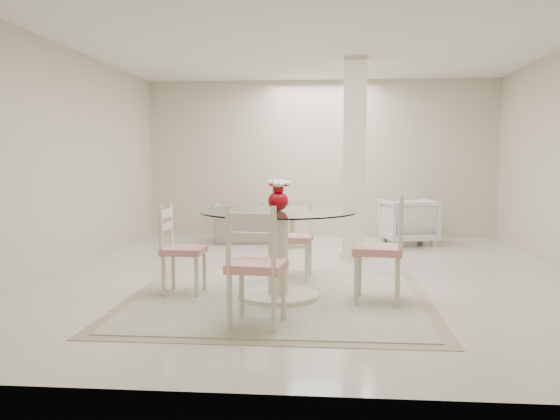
# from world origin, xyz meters

# --- Properties ---
(ground) EXTENTS (7.00, 7.00, 0.00)m
(ground) POSITION_xyz_m (0.00, 0.00, 0.00)
(ground) COLOR beige
(ground) RESTS_ON ground
(room_shell) EXTENTS (6.02, 7.02, 2.71)m
(room_shell) POSITION_xyz_m (0.00, 0.00, 1.86)
(room_shell) COLOR beige
(room_shell) RESTS_ON ground
(column) EXTENTS (0.30, 0.30, 2.70)m
(column) POSITION_xyz_m (0.50, 1.30, 1.35)
(column) COLOR beige
(column) RESTS_ON ground
(area_rug) EXTENTS (2.92, 2.92, 0.02)m
(area_rug) POSITION_xyz_m (-0.31, -1.17, 0.01)
(area_rug) COLOR tan
(area_rug) RESTS_ON ground
(dining_table) EXTENTS (1.49, 1.49, 0.86)m
(dining_table) POSITION_xyz_m (-0.31, -1.17, 0.44)
(dining_table) COLOR beige
(dining_table) RESTS_ON ground
(red_vase) EXTENTS (0.23, 0.22, 0.30)m
(red_vase) POSITION_xyz_m (-0.31, -1.17, 1.01)
(red_vase) COLOR #A4050D
(red_vase) RESTS_ON dining_table
(dining_chair_east) EXTENTS (0.50, 0.50, 1.13)m
(dining_chair_east) POSITION_xyz_m (0.71, -1.26, 0.59)
(dining_chair_east) COLOR beige
(dining_chair_east) RESTS_ON ground
(dining_chair_north) EXTENTS (0.44, 0.44, 1.04)m
(dining_chair_north) POSITION_xyz_m (-0.22, -0.16, 0.55)
(dining_chair_north) COLOR beige
(dining_chair_north) RESTS_ON ground
(dining_chair_west) EXTENTS (0.41, 0.41, 1.00)m
(dining_chair_west) POSITION_xyz_m (-1.32, -1.08, 0.53)
(dining_chair_west) COLOR beige
(dining_chair_west) RESTS_ON ground
(dining_chair_south) EXTENTS (0.49, 0.49, 1.10)m
(dining_chair_south) POSITION_xyz_m (-0.40, -2.19, 0.58)
(dining_chair_south) COLOR beige
(dining_chair_south) RESTS_ON ground
(recliner_taupe) EXTENTS (1.08, 0.98, 0.62)m
(recliner_taupe) POSITION_xyz_m (-1.26, 2.71, 0.31)
(recliner_taupe) COLOR gray
(recliner_taupe) RESTS_ON ground
(armchair_white) EXTENTS (0.92, 0.94, 0.72)m
(armchair_white) POSITION_xyz_m (1.42, 2.72, 0.36)
(armchair_white) COLOR silver
(armchair_white) RESTS_ON ground
(side_table) EXTENTS (0.54, 0.54, 0.57)m
(side_table) POSITION_xyz_m (-0.41, 2.30, 0.26)
(side_table) COLOR tan
(side_table) RESTS_ON ground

